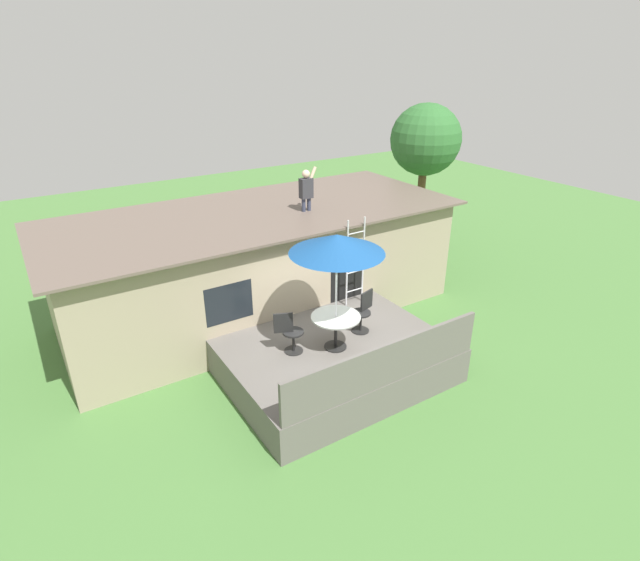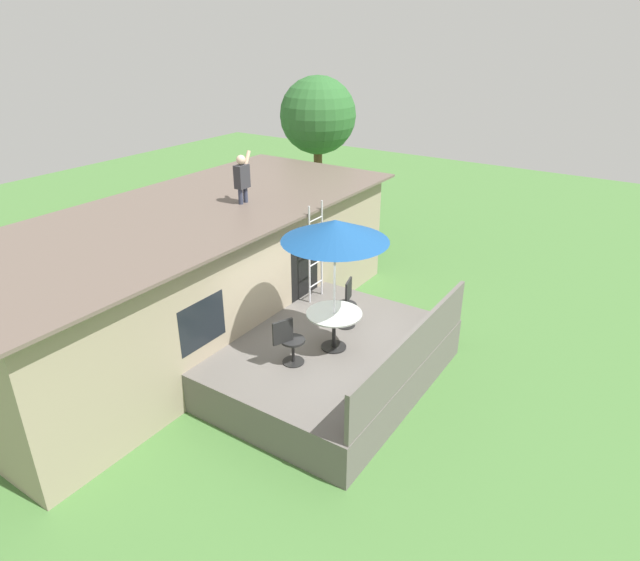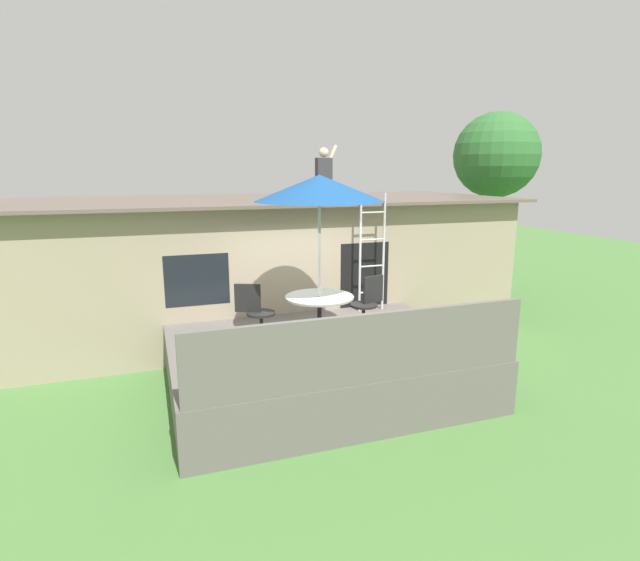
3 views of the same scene
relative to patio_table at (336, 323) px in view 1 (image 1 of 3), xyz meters
name	(u,v)px [view 1 (image 1 of 3)]	position (x,y,z in m)	size (l,w,h in m)	color
ground_plane	(334,374)	(0.07, 0.14, -1.39)	(40.00, 40.00, 0.00)	#477538
house	(259,263)	(0.07, 3.74, 0.03)	(10.50, 4.50, 2.82)	gray
deck	(334,359)	(0.07, 0.14, -0.99)	(4.60, 3.56, 0.80)	#605B56
deck_railing	(387,364)	(0.07, -1.59, -0.14)	(4.50, 0.08, 0.90)	#605B56
patio_table	(336,323)	(0.00, 0.00, 0.00)	(1.04, 1.04, 0.74)	black
patio_umbrella	(337,244)	(0.00, 0.00, 1.76)	(1.90, 1.90, 2.54)	silver
step_ladder	(355,262)	(1.54, 1.45, 0.51)	(0.52, 0.04, 2.20)	silver
person_figure	(306,187)	(1.19, 3.10, 2.04)	(0.47, 0.20, 1.11)	#33384C
patio_chair_left	(290,333)	(-0.90, 0.37, -0.13)	(0.60, 0.44, 0.92)	black
patio_chair_right	(363,312)	(0.92, 0.28, -0.13)	(0.61, 0.44, 0.92)	black
backyard_tree	(425,141)	(7.02, 5.04, 2.40)	(2.36, 2.36, 5.01)	brown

